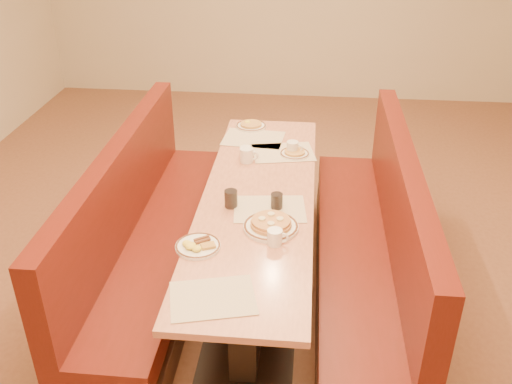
# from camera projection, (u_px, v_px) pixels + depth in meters

# --- Properties ---
(ground) EXTENTS (8.00, 8.00, 0.00)m
(ground) POSITION_uv_depth(u_px,v_px,m) (258.00, 290.00, 3.94)
(ground) COLOR #9E6647
(ground) RESTS_ON ground
(room_envelope) EXTENTS (6.04, 8.04, 2.82)m
(room_envelope) POSITION_uv_depth(u_px,v_px,m) (258.00, 1.00, 3.00)
(room_envelope) COLOR beige
(room_envelope) RESTS_ON ground
(diner_table) EXTENTS (0.70, 2.50, 0.75)m
(diner_table) POSITION_uv_depth(u_px,v_px,m) (258.00, 246.00, 3.76)
(diner_table) COLOR black
(diner_table) RESTS_ON ground
(booth_left) EXTENTS (0.55, 2.50, 1.05)m
(booth_left) POSITION_uv_depth(u_px,v_px,m) (150.00, 241.00, 3.83)
(booth_left) COLOR #4C3326
(booth_left) RESTS_ON ground
(booth_right) EXTENTS (0.55, 2.50, 1.05)m
(booth_right) POSITION_uv_depth(u_px,v_px,m) (370.00, 254.00, 3.70)
(booth_right) COLOR #4C3326
(booth_right) RESTS_ON ground
(placemat_near_left) EXTENTS (0.47, 0.39, 0.00)m
(placemat_near_left) POSITION_uv_depth(u_px,v_px,m) (213.00, 298.00, 2.71)
(placemat_near_left) COLOR beige
(placemat_near_left) RESTS_ON diner_table
(placemat_near_right) EXTENTS (0.46, 0.37, 0.00)m
(placemat_near_right) POSITION_uv_depth(u_px,v_px,m) (270.00, 209.00, 3.43)
(placemat_near_right) COLOR beige
(placemat_near_right) RESTS_ON diner_table
(placemat_far_left) EXTENTS (0.48, 0.38, 0.00)m
(placemat_far_left) POSITION_uv_depth(u_px,v_px,m) (253.00, 138.00, 4.34)
(placemat_far_left) COLOR beige
(placemat_far_left) RESTS_ON diner_table
(placemat_far_right) EXTENTS (0.49, 0.41, 0.00)m
(placemat_far_right) POSITION_uv_depth(u_px,v_px,m) (283.00, 152.00, 4.13)
(placemat_far_right) COLOR beige
(placemat_far_right) RESTS_ON diner_table
(pancake_plate) EXTENTS (0.32, 0.32, 0.07)m
(pancake_plate) POSITION_uv_depth(u_px,v_px,m) (271.00, 225.00, 3.24)
(pancake_plate) COLOR white
(pancake_plate) RESTS_ON diner_table
(eggs_plate) EXTENTS (0.25, 0.25, 0.05)m
(eggs_plate) POSITION_uv_depth(u_px,v_px,m) (198.00, 246.00, 3.07)
(eggs_plate) COLOR white
(eggs_plate) RESTS_ON diner_table
(extra_plate_mid) EXTENTS (0.21, 0.21, 0.04)m
(extra_plate_mid) POSITION_uv_depth(u_px,v_px,m) (295.00, 153.00, 4.09)
(extra_plate_mid) COLOR white
(extra_plate_mid) RESTS_ON diner_table
(extra_plate_far) EXTENTS (0.24, 0.24, 0.05)m
(extra_plate_far) POSITION_uv_depth(u_px,v_px,m) (251.00, 125.00, 4.54)
(extra_plate_far) COLOR white
(extra_plate_far) RESTS_ON diner_table
(coffee_mug_a) EXTENTS (0.12, 0.08, 0.09)m
(coffee_mug_a) POSITION_uv_depth(u_px,v_px,m) (275.00, 237.00, 3.09)
(coffee_mug_a) COLOR white
(coffee_mug_a) RESTS_ON diner_table
(coffee_mug_b) EXTENTS (0.11, 0.08, 0.08)m
(coffee_mug_b) POSITION_uv_depth(u_px,v_px,m) (246.00, 152.00, 4.04)
(coffee_mug_b) COLOR white
(coffee_mug_b) RESTS_ON diner_table
(coffee_mug_c) EXTENTS (0.12, 0.08, 0.09)m
(coffee_mug_c) POSITION_uv_depth(u_px,v_px,m) (293.00, 147.00, 4.10)
(coffee_mug_c) COLOR white
(coffee_mug_c) RESTS_ON diner_table
(coffee_mug_d) EXTENTS (0.13, 0.09, 0.10)m
(coffee_mug_d) POSITION_uv_depth(u_px,v_px,m) (247.00, 155.00, 3.98)
(coffee_mug_d) COLOR white
(coffee_mug_d) RESTS_ON diner_table
(soda_tumbler_near) EXTENTS (0.08, 0.08, 0.11)m
(soda_tumbler_near) POSITION_uv_depth(u_px,v_px,m) (231.00, 199.00, 3.44)
(soda_tumbler_near) COLOR black
(soda_tumbler_near) RESTS_ON diner_table
(soda_tumbler_mid) EXTENTS (0.07, 0.07, 0.10)m
(soda_tumbler_mid) POSITION_uv_depth(u_px,v_px,m) (277.00, 201.00, 3.42)
(soda_tumbler_mid) COLOR black
(soda_tumbler_mid) RESTS_ON diner_table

